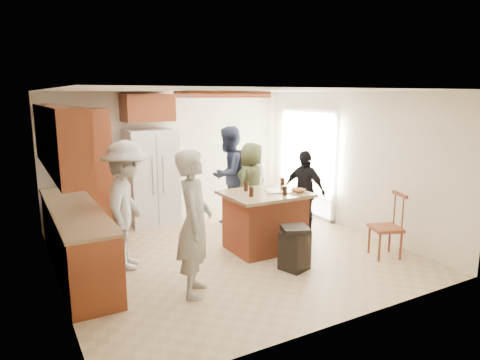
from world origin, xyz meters
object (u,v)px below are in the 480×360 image
person_behind_right (252,185)px  kitchen_island (265,220)px  person_front_left (194,223)px  trash_bin (295,248)px  person_behind_left (229,174)px  person_counter (127,205)px  refrigerator (152,177)px  spindle_chair (387,228)px  person_side_right (304,191)px

person_behind_right → kitchen_island: person_behind_right is taller
person_front_left → trash_bin: 1.63m
person_behind_left → kitchen_island: size_ratio=1.45×
person_front_left → kitchen_island: (1.60, 0.90, -0.43)m
person_counter → refrigerator: size_ratio=1.01×
person_behind_right → trash_bin: (-0.54, -2.07, -0.47)m
person_front_left → spindle_chair: size_ratio=1.82×
spindle_chair → trash_bin: bearing=169.4°
person_behind_left → kitchen_island: 1.74m
person_front_left → person_behind_left: 3.15m
trash_bin → person_counter: bearing=148.5°
spindle_chair → refrigerator: bearing=126.2°
kitchen_island → trash_bin: size_ratio=2.03×
person_side_right → person_counter: 3.21m
person_behind_right → spindle_chair: person_behind_right is taller
person_front_left → person_side_right: size_ratio=1.23×
person_behind_right → kitchen_island: size_ratio=1.23×
person_behind_right → kitchen_island: 1.29m
person_behind_right → trash_bin: size_ratio=2.51×
person_front_left → refrigerator: bearing=20.2°
person_front_left → person_behind_left: bearing=-6.5°
person_behind_right → kitchen_island: bearing=46.7°
person_side_right → refrigerator: refrigerator is taller
refrigerator → kitchen_island: size_ratio=1.41×
person_behind_right → person_counter: (-2.54, -0.84, 0.12)m
person_counter → spindle_chair: bearing=-88.8°
person_behind_left → trash_bin: (-0.31, -2.57, -0.61)m
person_behind_left → person_front_left: bearing=25.4°
person_behind_right → person_side_right: size_ratio=1.07×
person_behind_right → refrigerator: refrigerator is taller
kitchen_island → trash_bin: 0.92m
refrigerator → kitchen_island: (1.11, -2.28, -0.43)m
person_behind_right → refrigerator: (-1.57, 1.12, 0.11)m
person_side_right → kitchen_island: person_side_right is taller
person_counter → kitchen_island: person_counter is taller
person_behind_left → spindle_chair: (1.21, -2.85, -0.47)m
refrigerator → trash_bin: bearing=-72.1°
refrigerator → person_behind_right: bearing=-35.5°
person_behind_left → kitchen_island: (-0.23, -1.66, -0.45)m
trash_bin → spindle_chair: 1.55m
person_front_left → person_counter: (-0.49, 1.23, 0.01)m
person_behind_right → person_side_right: 0.97m
person_side_right → person_counter: size_ratio=0.81×
person_counter → refrigerator: bearing=-2.1°
kitchen_island → trash_bin: kitchen_island is taller
person_front_left → kitchen_island: person_front_left is taller
person_behind_left → spindle_chair: person_behind_left is taller
person_front_left → spindle_chair: bearing=-66.5°
person_counter → trash_bin: person_counter is taller
person_behind_right → trash_bin: person_behind_right is taller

